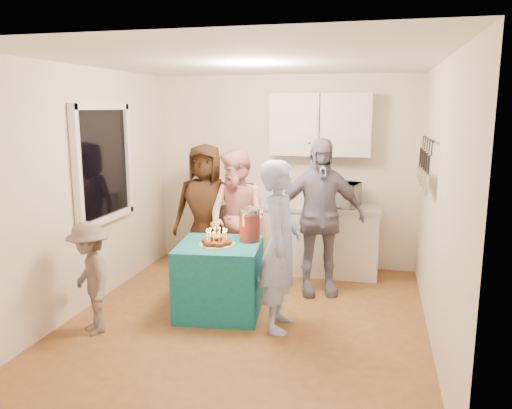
% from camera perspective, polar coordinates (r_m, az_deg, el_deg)
% --- Properties ---
extents(floor, '(4.00, 4.00, 0.00)m').
position_cam_1_polar(floor, '(5.34, -0.91, -12.91)').
color(floor, brown).
rests_on(floor, ground).
extents(ceiling, '(4.00, 4.00, 0.00)m').
position_cam_1_polar(ceiling, '(4.91, -1.01, 16.08)').
color(ceiling, white).
rests_on(ceiling, floor).
extents(back_wall, '(3.60, 3.60, 0.00)m').
position_cam_1_polar(back_wall, '(6.89, 3.26, 3.76)').
color(back_wall, silver).
rests_on(back_wall, floor).
extents(left_wall, '(4.00, 4.00, 0.00)m').
position_cam_1_polar(left_wall, '(5.69, -18.80, 1.65)').
color(left_wall, silver).
rests_on(left_wall, floor).
extents(right_wall, '(4.00, 4.00, 0.00)m').
position_cam_1_polar(right_wall, '(4.84, 20.14, 0.01)').
color(right_wall, silver).
rests_on(right_wall, floor).
extents(window_night, '(0.04, 1.00, 1.20)m').
position_cam_1_polar(window_night, '(5.89, -17.15, 4.51)').
color(window_night, black).
rests_on(window_night, left_wall).
extents(counter, '(2.20, 0.58, 0.86)m').
position_cam_1_polar(counter, '(6.74, 4.39, -3.97)').
color(counter, white).
rests_on(counter, floor).
extents(countertop, '(2.24, 0.62, 0.05)m').
position_cam_1_polar(countertop, '(6.63, 4.45, -0.17)').
color(countertop, beige).
rests_on(countertop, counter).
extents(upper_cabinet, '(1.30, 0.30, 0.80)m').
position_cam_1_polar(upper_cabinet, '(6.62, 7.39, 9.04)').
color(upper_cabinet, white).
rests_on(upper_cabinet, back_wall).
extents(pot_rack, '(0.12, 1.00, 0.60)m').
position_cam_1_polar(pot_rack, '(5.48, 18.74, 4.49)').
color(pot_rack, black).
rests_on(pot_rack, right_wall).
extents(microwave, '(0.63, 0.49, 0.31)m').
position_cam_1_polar(microwave, '(6.54, 9.20, 1.17)').
color(microwave, white).
rests_on(microwave, countertop).
extents(party_table, '(0.95, 0.95, 0.76)m').
position_cam_1_polar(party_table, '(5.39, -4.16, -8.39)').
color(party_table, '#12687A').
rests_on(party_table, floor).
extents(donut_cake, '(0.38, 0.38, 0.18)m').
position_cam_1_polar(donut_cake, '(5.20, -4.50, -3.69)').
color(donut_cake, '#381C0C').
rests_on(donut_cake, party_table).
extents(punch_jar, '(0.22, 0.22, 0.34)m').
position_cam_1_polar(punch_jar, '(5.32, -0.74, -2.42)').
color(punch_jar, red).
rests_on(punch_jar, party_table).
extents(man_birthday, '(0.42, 0.63, 1.68)m').
position_cam_1_polar(man_birthday, '(4.87, 2.80, -4.78)').
color(man_birthday, '#A0B4E9').
rests_on(man_birthday, floor).
extents(woman_back_left, '(0.87, 0.59, 1.72)m').
position_cam_1_polar(woman_back_left, '(6.50, -5.77, -0.65)').
color(woman_back_left, '#503017').
rests_on(woman_back_left, floor).
extents(woman_back_center, '(1.01, 0.92, 1.67)m').
position_cam_1_polar(woman_back_center, '(6.07, -2.12, -1.65)').
color(woman_back_center, pink).
rests_on(woman_back_center, floor).
extents(woman_back_right, '(1.16, 0.74, 1.84)m').
position_cam_1_polar(woman_back_right, '(5.83, 7.13, -1.44)').
color(woman_back_right, black).
rests_on(woman_back_right, floor).
extents(child_near_left, '(0.80, 0.79, 1.10)m').
position_cam_1_polar(child_near_left, '(5.11, -18.42, -7.99)').
color(child_near_left, '#60514C').
rests_on(child_near_left, floor).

